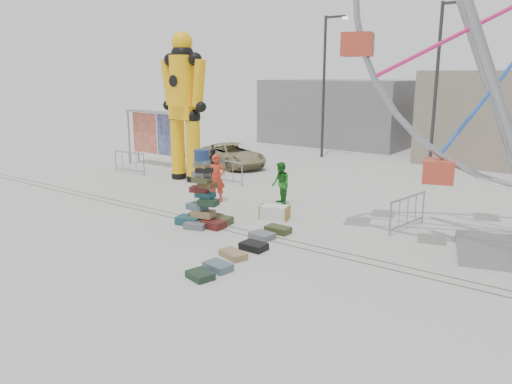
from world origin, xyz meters
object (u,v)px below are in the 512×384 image
Objects in this scene: barricade_dummy_b at (189,166)px; pedestrian_green at (281,184)px; suitcase_tower at (203,204)px; crash_test_dummy at (184,101)px; barricade_dummy_a at (129,162)px; pedestrian_black at (213,166)px; barricade_wheel_front at (407,213)px; steamer_trunk at (275,212)px; lamp_post_right at (438,82)px; lamp_post_left at (325,80)px; parked_suv at (233,155)px; barricade_dummy_c at (224,172)px; banner_scaffold at (156,125)px; pedestrian_red at (217,178)px.

barricade_dummy_b is 1.23× the size of pedestrian_green.
crash_test_dummy is at bearing 129.03° from suitcase_tower.
pedestrian_black reaches higher than barricade_dummy_a.
crash_test_dummy is 3.43× the size of barricade_wheel_front.
steamer_trunk is at bearing -15.87° from barricade_dummy_a.
pedestrian_green is 4.77m from pedestrian_black.
lamp_post_right is 4.00× the size of barricade_wheel_front.
lamp_post_right is at bearing 29.64° from barricade_dummy_b.
pedestrian_black is at bearing -93.01° from lamp_post_left.
parked_suv is (-0.46, 4.04, -3.00)m from crash_test_dummy.
steamer_trunk is at bearing -23.06° from pedestrian_green.
pedestrian_black reaches higher than parked_suv.
barricade_dummy_b is at bearing -155.09° from parked_suv.
lamp_post_right reaches higher than barricade_dummy_c.
banner_scaffold reaches higher than parked_suv.
suitcase_tower is 1.36× the size of pedestrian_red.
crash_test_dummy reaches higher than steamer_trunk.
barricade_dummy_b is (-7.23, 3.36, 0.32)m from steamer_trunk.
barricade_dummy_a is at bearing 150.98° from steamer_trunk.
barricade_dummy_c is at bearing -134.55° from lamp_post_right.
lamp_post_left is 1.96× the size of banner_scaffold.
lamp_post_right is 7.28m from lamp_post_left.
suitcase_tower is 2.49m from steamer_trunk.
barricade_dummy_a is 1.27× the size of pedestrian_black.
pedestrian_red is (1.85, -2.65, 0.37)m from barricade_dummy_c.
pedestrian_red is at bearing -26.13° from banner_scaffold.
lamp_post_left is 1.81× the size of parked_suv.
pedestrian_green is (-0.89, 1.70, 0.59)m from steamer_trunk.
pedestrian_black is (-0.48, -0.19, 0.24)m from barricade_dummy_c.
pedestrian_red is (-1.62, 2.54, 0.22)m from suitcase_tower.
banner_scaffold is 2.04× the size of barricade_dummy_c.
pedestrian_red is 0.42× the size of parked_suv.
banner_scaffold reaches higher than pedestrian_red.
barricade_dummy_a is at bearing -144.48° from pedestrian_green.
lamp_post_right is 1.96× the size of banner_scaffold.
pedestrian_red is 1.17× the size of pedestrian_black.
banner_scaffold is at bearing 135.30° from suitcase_tower.
parked_suv is at bearing 39.58° from banner_scaffold.
pedestrian_green reaches higher than barricade_dummy_b.
suitcase_tower is 0.61× the size of banner_scaffold.
barricade_dummy_c is 1.00× the size of barricade_wheel_front.
suitcase_tower is 2.56× the size of steamer_trunk.
pedestrian_green is (2.24, 1.09, -0.10)m from pedestrian_red.
lamp_post_left is 12.01m from pedestrian_green.
lamp_post_right is at bearing 43.97° from barricade_dummy_c.
crash_test_dummy is 4.61m from barricade_dummy_a.
barricade_dummy_c is (5.35, 0.94, 0.00)m from barricade_dummy_a.
pedestrian_black is at bearing 11.30° from crash_test_dummy.
banner_scaffold reaches higher than pedestrian_green.
pedestrian_black is at bearing -13.56° from banner_scaffold.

